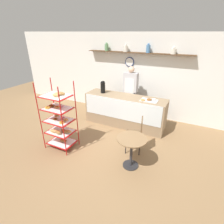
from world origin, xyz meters
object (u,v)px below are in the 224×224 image
Objects in this scene: pastry_rack at (59,119)px; donut_tray_counter at (149,100)px; cafe_chair at (137,132)px; person_worker at (130,92)px; coffee_carafe at (103,87)px; cafe_table at (132,146)px.

donut_tray_counter is at bearing 45.69° from pastry_rack.
donut_tray_counter is at bearing 167.79° from cafe_chair.
person_worker reaches higher than coffee_carafe.
cafe_chair is at bearing 96.81° from cafe_table.
person_worker is 3.72× the size of donut_tray_counter.
cafe_table is at bearing -85.62° from donut_tray_counter.
coffee_carafe is (-0.74, -0.47, 0.17)m from person_worker.
person_worker is at bearing 112.01° from cafe_table.
coffee_carafe is (0.23, 1.78, 0.36)m from pastry_rack.
coffee_carafe is (-1.60, 1.68, 0.60)m from cafe_table.
cafe_chair is at bearing -35.88° from coffee_carafe.
pastry_rack is 1.83m from coffee_carafe.
coffee_carafe reaches higher than cafe_chair.
person_worker is at bearing -168.44° from cafe_chair.
cafe_table is (1.83, 0.10, -0.24)m from pastry_rack.
person_worker is 1.82m from cafe_chair.
pastry_rack is 4.53× the size of coffee_carafe.
cafe_table is 0.81× the size of cafe_chair.
pastry_rack reaches higher than cafe_table.
coffee_carafe is at bearing 178.62° from donut_tray_counter.
person_worker is 0.90m from donut_tray_counter.
person_worker is 4.68× the size of coffee_carafe.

